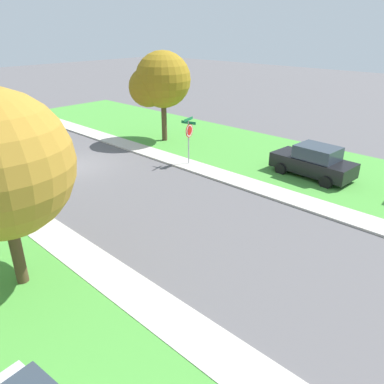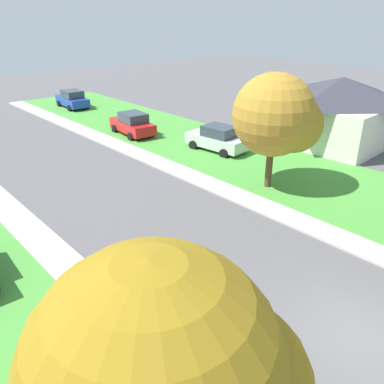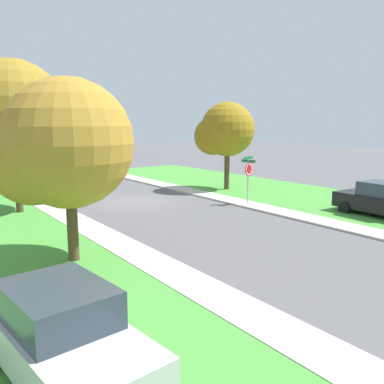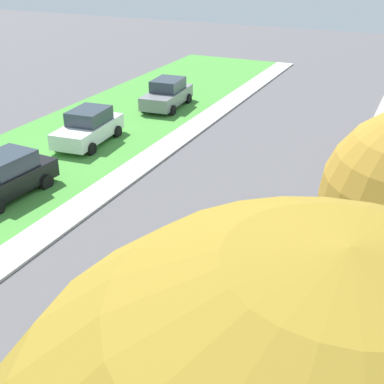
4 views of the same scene
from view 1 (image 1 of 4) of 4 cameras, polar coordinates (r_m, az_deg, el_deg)
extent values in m
plane|color=#565456|center=(22.84, -17.57, 3.71)|extent=(120.00, 120.00, 0.00)
cube|color=#B7B2A8|center=(11.61, -7.09, -16.13)|extent=(1.40, 56.00, 0.10)
cube|color=#B7B2A8|center=(18.04, 16.34, -1.39)|extent=(1.40, 56.00, 0.10)
cube|color=#479338|center=(22.08, 22.10, 2.45)|extent=(8.00, 56.00, 0.08)
cylinder|color=#9E9EA3|center=(21.66, -0.52, 7.39)|extent=(0.07, 0.07, 2.60)
cylinder|color=red|center=(21.43, -0.41, 9.30)|extent=(0.74, 0.21, 0.76)
cylinder|color=white|center=(21.42, -0.37, 9.29)|extent=(0.65, 0.17, 0.67)
cylinder|color=red|center=(21.42, -0.36, 9.29)|extent=(0.53, 0.14, 0.55)
cube|color=#146B38|center=(21.30, -0.54, 10.98)|extent=(0.90, 0.24, 0.16)
cube|color=#146B38|center=(21.34, -0.53, 10.48)|extent=(0.24, 0.90, 0.16)
cube|color=black|center=(21.02, 17.79, 3.98)|extent=(2.05, 4.40, 0.76)
cube|color=#2D3842|center=(20.71, 18.52, 5.70)|extent=(1.72, 2.19, 0.68)
cylinder|color=black|center=(21.05, 13.31, 3.42)|extent=(0.28, 0.65, 0.64)
cylinder|color=black|center=(22.50, 15.91, 4.48)|extent=(0.28, 0.65, 0.64)
cylinder|color=black|center=(19.83, 19.65, 1.34)|extent=(0.28, 0.65, 0.64)
cylinder|color=black|center=(21.37, 21.94, 2.59)|extent=(0.28, 0.65, 0.64)
cylinder|color=#4C3823|center=(12.74, -25.10, -7.87)|extent=(0.36, 0.36, 2.51)
cylinder|color=#4C3823|center=(26.40, -4.25, 10.73)|extent=(0.36, 0.36, 2.91)
sphere|color=olive|center=(25.91, -4.44, 16.65)|extent=(3.68, 3.68, 3.68)
sphere|color=olive|center=(25.84, -6.67, 15.52)|extent=(2.58, 2.58, 2.58)
camera|label=2|loc=(29.54, -5.88, 26.19)|focal=36.49mm
camera|label=3|loc=(3.93, 135.92, -67.61)|focal=38.27mm
camera|label=4|loc=(22.38, -41.23, 23.04)|focal=48.58mm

